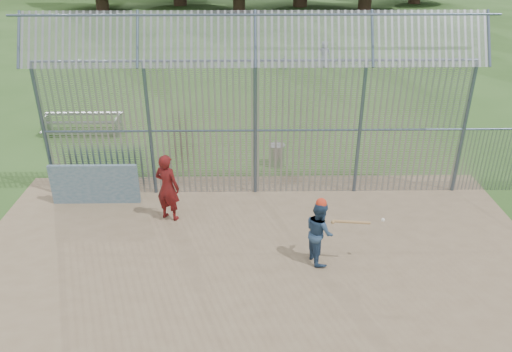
{
  "coord_description": "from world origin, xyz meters",
  "views": [
    {
      "loc": [
        -0.18,
        -9.79,
        7.24
      ],
      "look_at": [
        0.0,
        2.0,
        1.3
      ],
      "focal_mm": 35.0,
      "sensor_mm": 36.0,
      "label": 1
    }
  ],
  "objects_px": {
    "batter": "(319,232)",
    "onlooker": "(167,187)",
    "bleacher": "(82,123)",
    "dugout_wall": "(95,184)",
    "trash_can": "(277,155)"
  },
  "relations": [
    {
      "from": "trash_can",
      "to": "bleacher",
      "type": "distance_m",
      "value": 7.92
    },
    {
      "from": "trash_can",
      "to": "onlooker",
      "type": "bearing_deg",
      "value": -132.72
    },
    {
      "from": "onlooker",
      "to": "bleacher",
      "type": "xyz_separation_m",
      "value": [
        -4.23,
        6.36,
        -0.56
      ]
    },
    {
      "from": "batter",
      "to": "onlooker",
      "type": "distance_m",
      "value": 4.31
    },
    {
      "from": "dugout_wall",
      "to": "bleacher",
      "type": "relative_size",
      "value": 0.83
    },
    {
      "from": "onlooker",
      "to": "trash_can",
      "type": "xyz_separation_m",
      "value": [
        3.11,
        3.37,
        -0.59
      ]
    },
    {
      "from": "trash_can",
      "to": "bleacher",
      "type": "height_order",
      "value": "trash_can"
    },
    {
      "from": "batter",
      "to": "trash_can",
      "type": "xyz_separation_m",
      "value": [
        -0.72,
        5.35,
        -0.43
      ]
    },
    {
      "from": "dugout_wall",
      "to": "onlooker",
      "type": "distance_m",
      "value": 2.42
    },
    {
      "from": "dugout_wall",
      "to": "trash_can",
      "type": "xyz_separation_m",
      "value": [
        5.34,
        2.48,
        -0.24
      ]
    },
    {
      "from": "batter",
      "to": "bleacher",
      "type": "xyz_separation_m",
      "value": [
        -8.05,
        8.34,
        -0.4
      ]
    },
    {
      "from": "onlooker",
      "to": "bleacher",
      "type": "height_order",
      "value": "onlooker"
    },
    {
      "from": "dugout_wall",
      "to": "batter",
      "type": "xyz_separation_m",
      "value": [
        6.06,
        -2.87,
        0.19
      ]
    },
    {
      "from": "batter",
      "to": "trash_can",
      "type": "relative_size",
      "value": 1.93
    },
    {
      "from": "dugout_wall",
      "to": "trash_can",
      "type": "distance_m",
      "value": 5.89
    }
  ]
}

